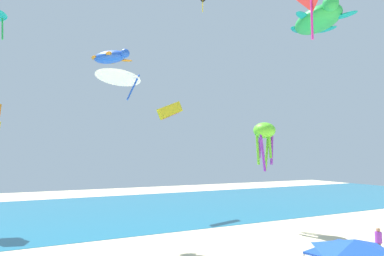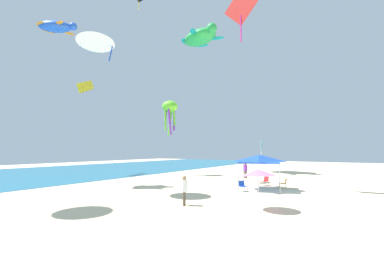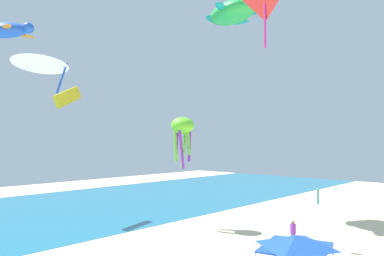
{
  "view_description": "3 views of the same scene",
  "coord_description": "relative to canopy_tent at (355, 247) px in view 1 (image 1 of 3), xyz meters",
  "views": [
    {
      "loc": [
        -10.95,
        -7.7,
        6.67
      ],
      "look_at": [
        -0.48,
        13.76,
        8.79
      ],
      "focal_mm": 29.95,
      "sensor_mm": 36.0,
      "label": 1
    },
    {
      "loc": [
        -19.3,
        -4.31,
        3.28
      ],
      "look_at": [
        -0.48,
        7.46,
        5.15
      ],
      "focal_mm": 24.48,
      "sensor_mm": 36.0,
      "label": 2
    },
    {
      "loc": [
        -15.2,
        -6.36,
        7.61
      ],
      "look_at": [
        -0.48,
        7.15,
        8.4
      ],
      "focal_mm": 34.43,
      "sensor_mm": 36.0,
      "label": 3
    }
  ],
  "objects": [
    {
      "name": "kite_turtle_green",
      "position": [
        13.19,
        13.36,
        18.66
      ],
      "size": [
        7.62,
        7.7,
        3.14
      ],
      "rotation": [
        0.0,
        0.0,
        4.23
      ],
      "color": "green"
    },
    {
      "name": "canopy_tent",
      "position": [
        0.0,
        0.0,
        0.0
      ],
      "size": [
        4.19,
        3.96,
        2.88
      ],
      "rotation": [
        0.0,
        0.0,
        0.25
      ],
      "color": "#B7B7BC",
      "rests_on": "ground"
    },
    {
      "name": "kite_turtle_blue",
      "position": [
        -7.66,
        17.77,
        12.91
      ],
      "size": [
        4.0,
        4.02,
        1.67
      ],
      "rotation": [
        0.0,
        0.0,
        5.34
      ],
      "color": "blue"
    },
    {
      "name": "kite_octopus_lime",
      "position": [
        6.31,
        14.13,
        6.36
      ],
      "size": [
        2.09,
        2.09,
        4.64
      ],
      "rotation": [
        0.0,
        0.0,
        4.81
      ],
      "color": "#66D82D"
    },
    {
      "name": "person_near_umbrella",
      "position": [
        7.76,
        4.16,
        -1.46
      ],
      "size": [
        0.44,
        0.44,
        1.84
      ],
      "rotation": [
        0.0,
        0.0,
        0.87
      ],
      "color": "brown",
      "rests_on": "ground"
    },
    {
      "name": "ocean_strip",
      "position": [
        -2.36,
        30.56,
        -2.52
      ],
      "size": [
        120.0,
        28.4,
        0.02
      ],
      "primitive_type": "cube",
      "color": "teal",
      "rests_on": "ground"
    },
    {
      "name": "kite_delta_white",
      "position": [
        -8.62,
        10.33,
        9.51
      ],
      "size": [
        4.2,
        4.19,
        2.47
      ],
      "rotation": [
        0.0,
        0.0,
        2.23
      ],
      "color": "white"
    },
    {
      "name": "kite_parafoil_yellow",
      "position": [
        0.91,
        24.82,
        9.58
      ],
      "size": [
        4.16,
        2.36,
        2.73
      ],
      "rotation": [
        0.0,
        0.0,
        3.68
      ],
      "color": "yellow"
    }
  ]
}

